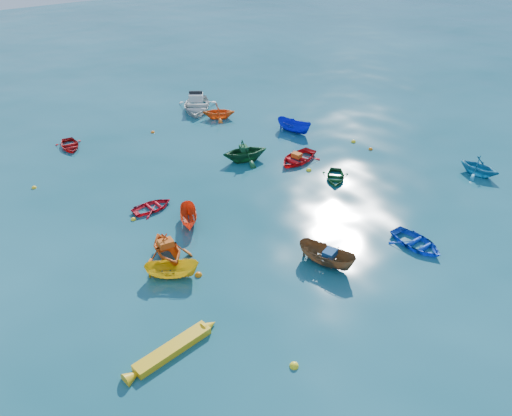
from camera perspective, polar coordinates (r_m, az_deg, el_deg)
ground at (r=26.27m, az=6.48°, el=-5.42°), size 160.00×160.00×0.00m
sampan_brown_mid at (r=25.76m, az=8.00°, el=-6.41°), size 2.14×3.33×1.21m
dinghy_blue_se at (r=28.13m, az=17.81°, el=-4.14°), size 2.16×3.01×0.62m
dinghy_orange_w at (r=26.29m, az=-10.04°, el=-5.73°), size 2.89×3.24×1.55m
sampan_yellow_mid at (r=25.09m, az=-9.50°, el=-7.79°), size 2.77×2.33×1.03m
dinghy_green_e at (r=33.47m, az=9.03°, el=3.27°), size 3.01×3.02×0.51m
dinghy_cyan_se at (r=36.78m, az=23.95°, el=3.52°), size 2.61×2.94×1.42m
dinghy_red_nw at (r=30.50m, az=-11.72°, el=-0.10°), size 2.53×1.84×0.51m
sampan_orange_n at (r=28.85m, az=-7.62°, el=-1.70°), size 2.01×2.71×0.99m
dinghy_green_n at (r=35.48m, az=-1.24°, el=5.43°), size 3.84×3.55×1.67m
dinghy_red_ne at (r=35.53m, az=4.74°, el=5.36°), size 3.84×3.14×0.70m
sampan_blue_far at (r=40.19m, az=4.35°, el=8.66°), size 1.99×3.23×1.17m
dinghy_red_far at (r=39.92m, az=-20.47°, el=6.49°), size 2.31×2.93×0.55m
dinghy_orange_far at (r=42.83m, az=-4.25°, el=10.18°), size 3.49×3.38×1.41m
kayak_yellow at (r=21.62m, az=-9.43°, el=-15.86°), size 4.29×1.22×0.43m
motorboat_white at (r=44.89m, az=-6.78°, el=11.09°), size 5.53×5.89×1.59m
tarp_blue_a at (r=25.24m, az=8.44°, el=-5.15°), size 0.86×0.75×0.35m
tarp_orange_a at (r=25.76m, az=-10.27°, el=-3.99°), size 0.80×0.64×0.36m
tarp_green_b at (r=35.02m, az=-1.42°, el=6.86°), size 0.68×0.79×0.32m
tarp_orange_b at (r=35.24m, az=4.68°, el=6.04°), size 0.62×0.73×0.31m
buoy_ye_a at (r=20.90m, az=4.37°, el=-17.59°), size 0.38×0.38×0.38m
buoy_ye_b at (r=29.73m, az=-13.83°, el=-1.32°), size 0.30×0.30×0.30m
buoy_or_c at (r=25.02m, az=-6.59°, el=-7.65°), size 0.37×0.37×0.37m
buoy_ye_c at (r=34.33m, az=6.06°, el=4.28°), size 0.37×0.37×0.37m
buoy_or_d at (r=38.07m, az=12.96°, el=6.52°), size 0.32×0.32×0.32m
buoy_ye_d at (r=35.06m, az=-24.02°, el=2.10°), size 0.31×0.31×0.31m
buoy_or_e at (r=40.80m, az=-11.71°, el=8.44°), size 0.30×0.30×0.30m
buoy_ye_e at (r=39.03m, az=11.06°, el=7.40°), size 0.37×0.37×0.37m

